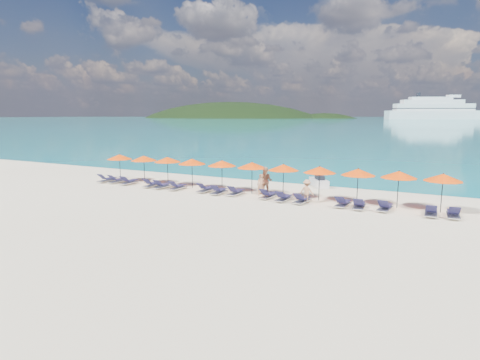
% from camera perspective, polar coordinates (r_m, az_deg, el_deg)
% --- Properties ---
extents(ground, '(1400.00, 1400.00, 0.00)m').
position_cam_1_polar(ground, '(24.36, -3.26, -3.80)').
color(ground, beige).
extents(sea, '(1600.00, 1300.00, 0.01)m').
position_cam_1_polar(sea, '(680.52, 26.65, 7.85)').
color(sea, '#1FA9B2').
rests_on(sea, ground).
extents(headland_main, '(374.00, 242.00, 126.50)m').
position_cam_1_polar(headland_main, '(642.93, -1.72, 5.40)').
color(headland_main, black).
rests_on(headland_main, ground).
extents(headland_small, '(162.00, 126.00, 85.50)m').
position_cam_1_polar(headland_small, '(603.97, 11.82, 5.25)').
color(headland_small, black).
rests_on(headland_small, ground).
extents(cruise_ship, '(130.15, 73.84, 37.07)m').
position_cam_1_polar(cruise_ship, '(536.32, 27.14, 8.72)').
color(cruise_ship, silver).
rests_on(cruise_ship, ground).
extents(jetski, '(2.09, 2.57, 0.88)m').
position_cam_1_polar(jetski, '(31.59, 11.17, -0.27)').
color(jetski, silver).
rests_on(jetski, ground).
extents(beachgoer_a, '(0.63, 0.53, 1.49)m').
position_cam_1_polar(beachgoer_a, '(27.53, 3.01, -0.69)').
color(beachgoer_a, tan).
rests_on(beachgoer_a, ground).
extents(beachgoer_b, '(0.97, 0.59, 1.92)m').
position_cam_1_polar(beachgoer_b, '(27.84, 3.68, -0.13)').
color(beachgoer_b, tan).
rests_on(beachgoer_b, ground).
extents(beachgoer_c, '(1.00, 0.56, 1.48)m').
position_cam_1_polar(beachgoer_c, '(25.59, 9.49, -1.58)').
color(beachgoer_c, tan).
rests_on(beachgoer_c, ground).
extents(umbrella_0, '(2.10, 2.10, 2.28)m').
position_cam_1_polar(umbrella_0, '(35.02, -16.77, 3.17)').
color(umbrella_0, black).
rests_on(umbrella_0, ground).
extents(umbrella_1, '(2.10, 2.10, 2.28)m').
position_cam_1_polar(umbrella_1, '(33.40, -13.52, 3.03)').
color(umbrella_1, black).
rests_on(umbrella_1, ground).
extents(umbrella_2, '(2.10, 2.10, 2.28)m').
position_cam_1_polar(umbrella_2, '(32.02, -10.29, 2.88)').
color(umbrella_2, black).
rests_on(umbrella_2, ground).
extents(umbrella_3, '(2.10, 2.10, 2.28)m').
position_cam_1_polar(umbrella_3, '(30.39, -6.85, 2.63)').
color(umbrella_3, black).
rests_on(umbrella_3, ground).
extents(umbrella_4, '(2.10, 2.10, 2.28)m').
position_cam_1_polar(umbrella_4, '(29.12, -2.59, 2.39)').
color(umbrella_4, black).
rests_on(umbrella_4, ground).
extents(umbrella_5, '(2.10, 2.10, 2.28)m').
position_cam_1_polar(umbrella_5, '(27.98, 1.72, 2.12)').
color(umbrella_5, black).
rests_on(umbrella_5, ground).
extents(umbrella_6, '(2.10, 2.10, 2.28)m').
position_cam_1_polar(umbrella_6, '(26.98, 6.21, 1.80)').
color(umbrella_6, black).
rests_on(umbrella_6, ground).
extents(umbrella_7, '(2.10, 2.10, 2.28)m').
position_cam_1_polar(umbrella_7, '(26.18, 11.27, 1.44)').
color(umbrella_7, black).
rests_on(umbrella_7, ground).
extents(umbrella_8, '(2.10, 2.10, 2.28)m').
position_cam_1_polar(umbrella_8, '(25.66, 16.46, 1.09)').
color(umbrella_8, black).
rests_on(umbrella_8, ground).
extents(umbrella_9, '(2.10, 2.10, 2.28)m').
position_cam_1_polar(umbrella_9, '(25.39, 21.66, 0.72)').
color(umbrella_9, black).
rests_on(umbrella_9, ground).
extents(umbrella_10, '(2.10, 2.10, 2.28)m').
position_cam_1_polar(umbrella_10, '(25.23, 26.92, 0.32)').
color(umbrella_10, black).
rests_on(umbrella_10, ground).
extents(lounger_0, '(0.68, 1.72, 0.66)m').
position_cam_1_polar(lounger_0, '(34.81, -18.40, 0.10)').
color(lounger_0, silver).
rests_on(lounger_0, ground).
extents(lounger_1, '(0.72, 1.73, 0.66)m').
position_cam_1_polar(lounger_1, '(34.07, -17.06, -0.03)').
color(lounger_1, silver).
rests_on(lounger_1, ground).
extents(lounger_2, '(0.71, 1.73, 0.66)m').
position_cam_1_polar(lounger_2, '(33.12, -15.52, -0.22)').
color(lounger_2, silver).
rests_on(lounger_2, ground).
extents(lounger_3, '(0.68, 1.72, 0.66)m').
position_cam_1_polar(lounger_3, '(31.47, -12.45, -0.58)').
color(lounger_3, silver).
rests_on(lounger_3, ground).
extents(lounger_4, '(0.66, 1.71, 0.66)m').
position_cam_1_polar(lounger_4, '(30.72, -10.97, -0.77)').
color(lounger_4, silver).
rests_on(lounger_4, ground).
extents(lounger_5, '(0.63, 1.70, 0.66)m').
position_cam_1_polar(lounger_5, '(29.99, -8.91, -0.95)').
color(lounger_5, silver).
rests_on(lounger_5, ground).
extents(lounger_6, '(0.76, 1.75, 0.66)m').
position_cam_1_polar(lounger_6, '(28.86, -4.85, -1.27)').
color(lounger_6, silver).
rests_on(lounger_6, ground).
extents(lounger_7, '(0.68, 1.72, 0.66)m').
position_cam_1_polar(lounger_7, '(28.03, -3.03, -1.57)').
color(lounger_7, silver).
rests_on(lounger_7, ground).
extents(lounger_8, '(0.63, 1.70, 0.66)m').
position_cam_1_polar(lounger_8, '(27.64, -0.61, -1.71)').
color(lounger_8, silver).
rests_on(lounger_8, ground).
extents(lounger_9, '(0.76, 1.75, 0.66)m').
position_cam_1_polar(lounger_9, '(26.65, 4.03, -2.15)').
color(lounger_9, silver).
rests_on(lounger_9, ground).
extents(lounger_10, '(0.67, 1.72, 0.66)m').
position_cam_1_polar(lounger_10, '(25.90, 6.21, -2.51)').
color(lounger_10, silver).
rests_on(lounger_10, ground).
extents(lounger_11, '(0.79, 1.75, 0.66)m').
position_cam_1_polar(lounger_11, '(25.45, 8.80, -2.78)').
color(lounger_11, silver).
rests_on(lounger_11, ground).
extents(lounger_12, '(0.76, 1.74, 0.66)m').
position_cam_1_polar(lounger_12, '(24.98, 14.43, -3.20)').
color(lounger_12, silver).
rests_on(lounger_12, ground).
extents(lounger_13, '(0.76, 1.75, 0.66)m').
position_cam_1_polar(lounger_13, '(24.70, 16.58, -3.43)').
color(lounger_13, silver).
rests_on(lounger_13, ground).
extents(lounger_14, '(0.75, 1.74, 0.66)m').
position_cam_1_polar(lounger_14, '(24.67, 19.94, -3.62)').
color(lounger_14, silver).
rests_on(lounger_14, ground).
extents(lounger_15, '(0.66, 1.71, 0.66)m').
position_cam_1_polar(lounger_15, '(24.43, 25.53, -4.10)').
color(lounger_15, silver).
rests_on(lounger_15, ground).
extents(lounger_16, '(0.72, 1.73, 0.66)m').
position_cam_1_polar(lounger_16, '(24.52, 28.07, -4.24)').
color(lounger_16, silver).
rests_on(lounger_16, ground).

